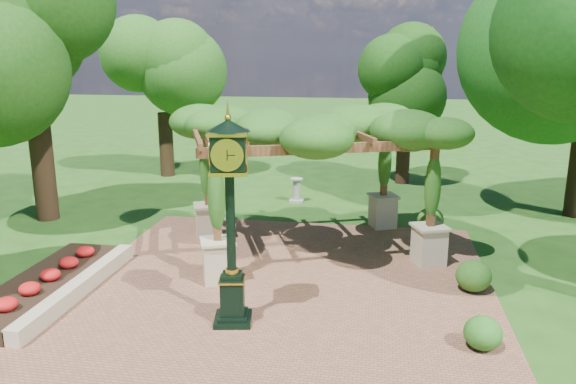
# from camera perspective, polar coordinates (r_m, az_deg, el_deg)

# --- Properties ---
(ground) EXTENTS (120.00, 120.00, 0.00)m
(ground) POSITION_cam_1_polar(r_m,az_deg,el_deg) (12.21, -1.97, -12.93)
(ground) COLOR #1E4714
(ground) RESTS_ON ground
(brick_plaza) EXTENTS (10.00, 12.00, 0.04)m
(brick_plaza) POSITION_cam_1_polar(r_m,az_deg,el_deg) (13.08, -1.09, -10.90)
(brick_plaza) COLOR brown
(brick_plaza) RESTS_ON ground
(border_wall) EXTENTS (0.35, 5.00, 0.40)m
(border_wall) POSITION_cam_1_polar(r_m,az_deg,el_deg) (14.11, -20.44, -9.12)
(border_wall) COLOR #C6B793
(border_wall) RESTS_ON ground
(flower_bed) EXTENTS (1.50, 5.00, 0.36)m
(flower_bed) POSITION_cam_1_polar(r_m,az_deg,el_deg) (14.57, -23.55, -8.77)
(flower_bed) COLOR red
(flower_bed) RESTS_ON ground
(pedestal_clock) EXTENTS (0.99, 0.99, 4.34)m
(pedestal_clock) POSITION_cam_1_polar(r_m,az_deg,el_deg) (11.21, -5.90, -1.23)
(pedestal_clock) COLOR black
(pedestal_clock) RESTS_ON brick_plaza
(pergola) EXTENTS (7.49, 6.09, 4.07)m
(pergola) POSITION_cam_1_polar(r_m,az_deg,el_deg) (15.33, 2.52, 5.78)
(pergola) COLOR #C6BB93
(pergola) RESTS_ON brick_plaza
(sundial) EXTENTS (0.52, 0.52, 0.91)m
(sundial) POSITION_cam_1_polar(r_m,az_deg,el_deg) (21.26, 0.87, 0.05)
(sundial) COLOR #999890
(sundial) RESTS_ON ground
(shrub_front) EXTENTS (0.92, 0.92, 0.65)m
(shrub_front) POSITION_cam_1_polar(r_m,az_deg,el_deg) (11.56, 19.20, -13.36)
(shrub_front) COLOR #255E1B
(shrub_front) RESTS_ON brick_plaza
(shrub_mid) EXTENTS (0.91, 0.91, 0.75)m
(shrub_mid) POSITION_cam_1_polar(r_m,az_deg,el_deg) (14.05, 18.33, -8.09)
(shrub_mid) COLOR #285919
(shrub_mid) RESTS_ON brick_plaza
(shrub_back) EXTENTS (0.84, 0.84, 0.75)m
(shrub_back) POSITION_cam_1_polar(r_m,az_deg,el_deg) (18.26, 14.27, -2.71)
(shrub_back) COLOR #346A1E
(shrub_back) RESTS_ON brick_plaza
(tree_west_near) EXTENTS (4.42, 4.42, 8.80)m
(tree_west_near) POSITION_cam_1_polar(r_m,az_deg,el_deg) (20.15, -24.82, 14.19)
(tree_west_near) COLOR #362215
(tree_west_near) RESTS_ON ground
(tree_west_far) EXTENTS (3.84, 3.84, 7.47)m
(tree_west_far) POSITION_cam_1_polar(r_m,az_deg,el_deg) (25.94, -12.69, 12.77)
(tree_west_far) COLOR #2F2012
(tree_west_far) RESTS_ON ground
(tree_north) EXTENTS (3.22, 3.22, 6.65)m
(tree_north) POSITION_cam_1_polar(r_m,az_deg,el_deg) (24.36, 12.00, 11.39)
(tree_north) COLOR #341F15
(tree_north) RESTS_ON ground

